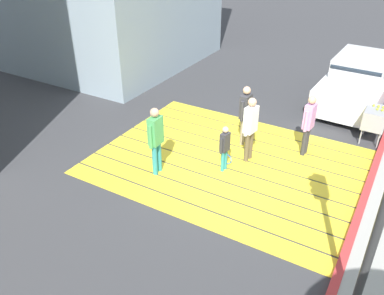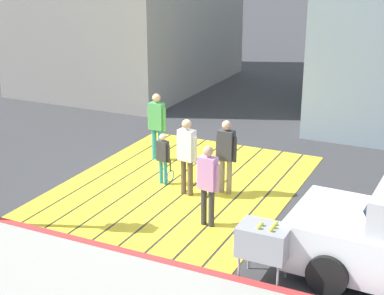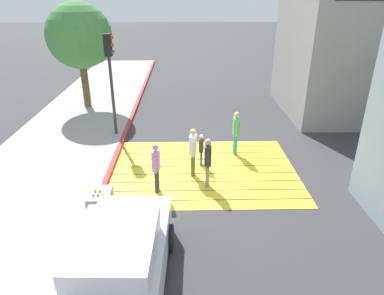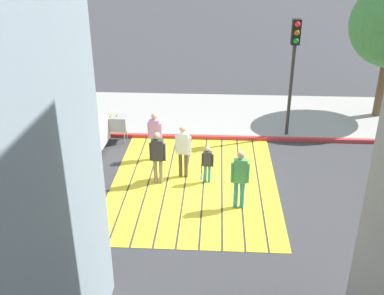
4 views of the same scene
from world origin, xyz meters
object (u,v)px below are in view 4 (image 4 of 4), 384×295
pedestrian_adult_trailing (158,154)px  pedestrian_adult_side (183,148)px  pedestrian_child_with_racket (207,163)px  tennis_ball_cart (116,123)px  pedestrian_teen_behind (240,176)px  pedestrian_adult_lead (155,133)px  traffic_light_corner (294,55)px  car_parked_near_curb (40,130)px

pedestrian_adult_trailing → pedestrian_adult_side: (-0.44, 0.71, 0.03)m
pedestrian_child_with_racket → pedestrian_adult_trailing: bearing=-84.8°
tennis_ball_cart → pedestrian_adult_side: bearing=45.8°
pedestrian_teen_behind → pedestrian_adult_lead: bearing=-136.7°
traffic_light_corner → pedestrian_adult_side: bearing=-48.0°
pedestrian_teen_behind → car_parked_near_curb: bearing=-116.3°
pedestrian_adult_side → pedestrian_teen_behind: (1.65, 1.63, 0.00)m
traffic_light_corner → tennis_ball_cart: size_ratio=4.17×
traffic_light_corner → pedestrian_teen_behind: size_ratio=2.49×
tennis_ball_cart → traffic_light_corner: bearing=96.3°
traffic_light_corner → pedestrian_adult_lead: (2.05, -4.55, -2.10)m
pedestrian_child_with_racket → pedestrian_teen_behind: bearing=33.9°
car_parked_near_curb → pedestrian_adult_side: pedestrian_adult_side is taller
pedestrian_adult_lead → pedestrian_teen_behind: 3.84m
car_parked_near_curb → pedestrian_adult_lead: (0.47, 4.00, 0.21)m
car_parked_near_curb → pedestrian_teen_behind: pedestrian_teen_behind is taller
pedestrian_child_with_racket → tennis_ball_cart: bearing=-130.5°
pedestrian_adult_side → pedestrian_teen_behind: pedestrian_teen_behind is taller
car_parked_near_curb → pedestrian_child_with_racket: bearing=71.4°
traffic_light_corner → pedestrian_adult_side: traffic_light_corner is taller
traffic_light_corner → pedestrian_teen_behind: bearing=-21.6°
tennis_ball_cart → pedestrian_teen_behind: size_ratio=0.60×
tennis_ball_cart → pedestrian_child_with_racket: bearing=49.5°
car_parked_near_curb → tennis_ball_cart: 2.58m
traffic_light_corner → tennis_ball_cart: 6.60m
car_parked_near_curb → traffic_light_corner: size_ratio=1.03×
pedestrian_child_with_racket → pedestrian_adult_lead: bearing=-130.1°
traffic_light_corner → pedestrian_teen_behind: 5.60m
pedestrian_teen_behind → pedestrian_child_with_racket: (-1.34, -0.90, -0.33)m
pedestrian_adult_lead → tennis_ball_cart: bearing=-130.9°
traffic_light_corner → pedestrian_adult_lead: size_ratio=2.62×
pedestrian_adult_trailing → pedestrian_adult_side: bearing=122.0°
traffic_light_corner → tennis_ball_cart: (0.68, -6.14, -2.34)m
car_parked_near_curb → pedestrian_adult_lead: size_ratio=2.70×
pedestrian_child_with_racket → pedestrian_adult_side: bearing=-113.2°
car_parked_near_curb → pedestrian_teen_behind: (3.27, 6.64, 0.26)m
traffic_light_corner → pedestrian_child_with_racket: 5.09m
car_parked_near_curb → tennis_ball_cart: (-0.90, 2.42, -0.04)m
pedestrian_teen_behind → pedestrian_adult_side: bearing=-135.4°
pedestrian_adult_lead → pedestrian_adult_side: (1.15, 1.00, 0.05)m
car_parked_near_curb → pedestrian_adult_side: bearing=72.1°
tennis_ball_cart → pedestrian_teen_behind: pedestrian_teen_behind is taller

